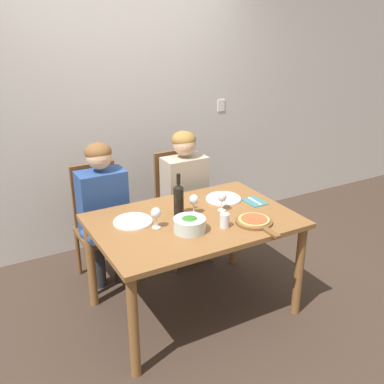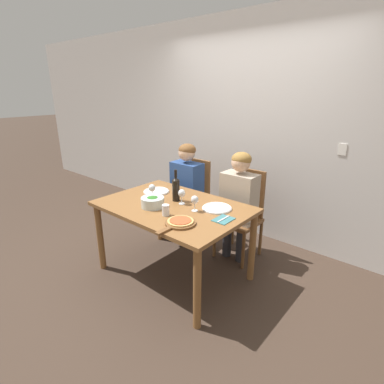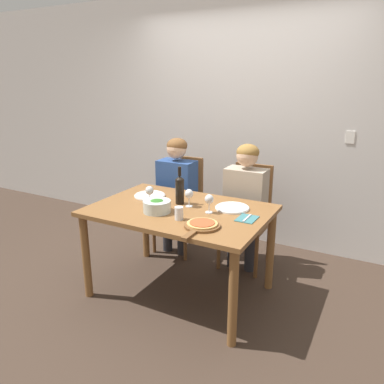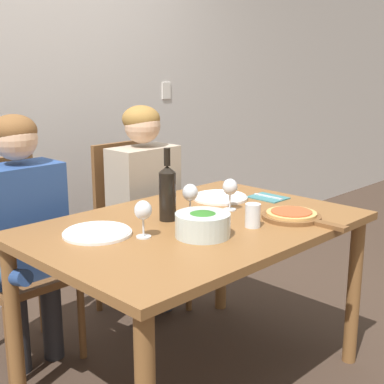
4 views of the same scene
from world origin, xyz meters
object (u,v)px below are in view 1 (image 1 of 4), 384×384
object	(u,v)px
wine_glass_left	(156,214)
fork_on_napkin	(255,202)
person_woman	(103,202)
pizza_on_board	(255,221)
chair_left	(100,220)
wine_glass_right	(222,198)
person_man	(186,186)
dinner_plate_right	(223,198)
wine_glass_centre	(194,201)
wine_bottle	(179,199)
water_tumbler	(224,220)
chair_right	(180,203)
broccoli_bowl	(190,224)
dinner_plate_left	(133,221)

from	to	relation	value
wine_glass_left	fork_on_napkin	xyz separation A→B (m)	(0.86, 0.03, -0.10)
person_woman	pizza_on_board	size ratio (longest dim) A/B	3.03
chair_left	wine_glass_right	bearing A→B (deg)	-48.43
person_man	wine_glass_right	xyz separation A→B (m)	(-0.05, -0.67, 0.14)
dinner_plate_right	wine_glass_right	bearing A→B (deg)	-126.24
wine_glass_left	wine_glass_centre	bearing A→B (deg)	12.36
chair_left	wine_bottle	distance (m)	0.88
pizza_on_board	water_tumbler	size ratio (longest dim) A/B	4.01
person_woman	chair_right	bearing A→B (deg)	8.96
broccoli_bowl	pizza_on_board	world-z (taller)	broccoli_bowl
chair_right	wine_glass_left	size ratio (longest dim) A/B	6.59
dinner_plate_right	pizza_on_board	bearing A→B (deg)	-95.14
dinner_plate_left	wine_glass_centre	distance (m)	0.47
chair_right	water_tumbler	xyz separation A→B (m)	(-0.19, -1.03, 0.30)
person_man	dinner_plate_right	bearing A→B (deg)	-81.46
person_woman	wine_bottle	xyz separation A→B (m)	(0.38, -0.58, 0.16)
person_woman	wine_glass_left	size ratio (longest dim) A/B	8.08
broccoli_bowl	fork_on_napkin	size ratio (longest dim) A/B	1.23
chair_left	person_man	world-z (taller)	person_man
chair_right	dinner_plate_left	xyz separation A→B (m)	(-0.71, -0.65, 0.26)
person_man	pizza_on_board	size ratio (longest dim) A/B	3.03
water_tumbler	person_woman	bearing A→B (deg)	121.79
chair_right	wine_bottle	xyz separation A→B (m)	(-0.37, -0.70, 0.38)
broccoli_bowl	pizza_on_board	bearing A→B (deg)	-14.58
wine_glass_left	water_tumbler	world-z (taller)	wine_glass_left
chair_left	person_woman	bearing A→B (deg)	-90.00
wine_bottle	wine_glass_right	bearing A→B (deg)	-15.30
chair_right	wine_glass_left	bearing A→B (deg)	-126.66
chair_left	person_man	bearing A→B (deg)	-8.96
broccoli_bowl	person_woman	bearing A→B (deg)	111.01
wine_glass_right	wine_glass_centre	world-z (taller)	same
broccoli_bowl	dinner_plate_right	distance (m)	0.61
wine_bottle	dinner_plate_left	size ratio (longest dim) A/B	1.15
person_woman	wine_glass_left	xyz separation A→B (m)	(0.15, -0.69, 0.14)
person_woman	person_man	bearing A→B (deg)	0.00
chair_right	wine_bottle	distance (m)	0.88
broccoli_bowl	pizza_on_board	distance (m)	0.47
dinner_plate_left	water_tumbler	xyz separation A→B (m)	(0.52, -0.38, 0.04)
wine_glass_left	fork_on_napkin	bearing A→B (deg)	2.08
pizza_on_board	wine_glass_right	bearing A→B (deg)	105.90
person_man	water_tumbler	bearing A→B (deg)	-101.57
dinner_plate_right	wine_glass_left	xyz separation A→B (m)	(-0.68, -0.19, 0.10)
person_man	wine_glass_centre	distance (m)	0.68
broccoli_bowl	wine_glass_right	xyz separation A→B (m)	(0.37, 0.18, 0.06)
chair_right	person_man	world-z (taller)	person_man
wine_glass_right	person_woman	bearing A→B (deg)	136.23
wine_glass_left	water_tumbler	distance (m)	0.47
broccoli_bowl	water_tumbler	size ratio (longest dim) A/B	2.21
wine_bottle	water_tumbler	bearing A→B (deg)	-60.90
chair_left	fork_on_napkin	world-z (taller)	chair_left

